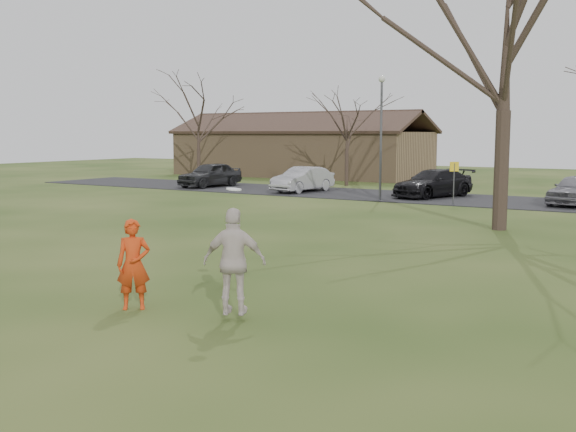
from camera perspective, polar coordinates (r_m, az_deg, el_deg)
The scene contains 11 objects.
ground at distance 12.91m, azimuth -9.54°, elevation -8.47°, with size 120.00×120.00×0.00m, color #1E380F.
parking_strip at distance 35.44m, azimuth 18.27°, elevation 1.11°, with size 62.00×6.50×0.04m, color black.
player_defender at distance 13.54m, azimuth -12.82°, elevation -3.98°, with size 0.64×0.42×1.77m, color red.
car_0 at distance 43.47m, azimuth -6.55°, elevation 3.49°, with size 1.83×4.55×1.55m, color #242527.
car_1 at distance 39.48m, azimuth 1.23°, elevation 3.10°, with size 1.52×4.35×1.43m, color #A6A5AA.
car_3 at distance 36.99m, azimuth 12.05°, elevation 2.71°, with size 2.04×5.03×1.46m, color black.
catching_play at distance 12.36m, azimuth -4.50°, elevation -3.82°, with size 1.24×0.91×2.33m.
building at distance 55.12m, azimuth 1.06°, elevation 5.42°, with size 20.60×8.50×5.14m.
lamp_post at distance 34.86m, azimuth 7.82°, elevation 7.81°, with size 0.34×0.34×6.27m.
sign_yellow at distance 32.99m, azimuth 13.74°, elevation 3.35°, with size 0.35×0.35×2.08m.
big_tree at distance 25.34m, azimuth 17.86°, elevation 14.77°, with size 9.00×9.00×14.00m, color #352821, non-canonical shape.
Camera 1 is at (8.28, -9.29, 3.41)m, focal length 42.43 mm.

